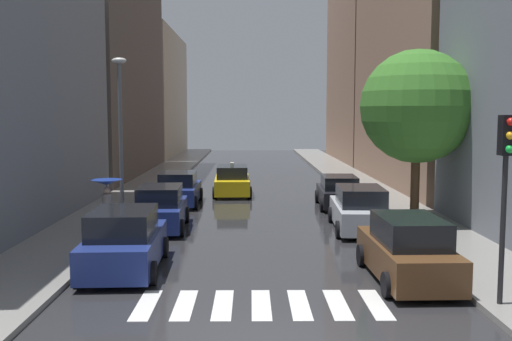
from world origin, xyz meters
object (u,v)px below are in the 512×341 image
(pedestrian_foreground, at_px, (107,193))
(parked_car_right_second, at_px, (360,210))
(traffic_light_right_corner, at_px, (506,167))
(taxi_midroad, at_px, (232,181))
(parked_car_right_nearest, at_px, (407,251))
(parked_car_right_third, at_px, (339,192))
(street_tree_right, at_px, (417,107))
(lamp_post_left, at_px, (120,126))
(parked_car_left_third, at_px, (179,189))
(parked_car_left_nearest, at_px, (124,242))
(parked_car_left_second, at_px, (161,209))

(pedestrian_foreground, bearing_deg, parked_car_right_second, -149.43)
(pedestrian_foreground, distance_m, traffic_light_right_corner, 13.50)
(taxi_midroad, bearing_deg, parked_car_right_nearest, -164.14)
(parked_car_right_third, distance_m, street_tree_right, 6.24)
(parked_car_right_nearest, xyz_separation_m, taxi_midroad, (-5.20, 16.54, -0.06))
(taxi_midroad, bearing_deg, parked_car_right_third, -131.05)
(pedestrian_foreground, relative_size, lamp_post_left, 0.30)
(street_tree_right, height_order, lamp_post_left, street_tree_right)
(taxi_midroad, xyz_separation_m, traffic_light_right_corner, (6.70, -18.92, 2.52))
(parked_car_right_nearest, xyz_separation_m, parked_car_right_third, (0.02, 12.24, -0.10))
(parked_car_right_third, bearing_deg, parked_car_right_second, -178.51)
(parked_car_right_second, bearing_deg, traffic_light_right_corner, -167.92)
(parked_car_right_nearest, distance_m, lamp_post_left, 13.18)
(parked_car_left_third, bearing_deg, taxi_midroad, -36.76)
(parked_car_left_nearest, height_order, taxi_midroad, taxi_midroad)
(pedestrian_foreground, height_order, street_tree_right, street_tree_right)
(parked_car_right_second, distance_m, pedestrian_foreground, 9.48)
(parked_car_right_nearest, relative_size, parked_car_right_third, 1.09)
(parked_car_left_third, height_order, parked_car_right_third, parked_car_left_third)
(taxi_midroad, bearing_deg, parked_car_left_third, 141.88)
(pedestrian_foreground, bearing_deg, parked_car_left_nearest, 132.24)
(parked_car_left_third, height_order, parked_car_right_nearest, parked_car_right_nearest)
(parked_car_right_nearest, relative_size, street_tree_right, 0.65)
(taxi_midroad, xyz_separation_m, pedestrian_foreground, (-4.16, -11.07, 0.87))
(taxi_midroad, height_order, lamp_post_left, lamp_post_left)
(lamp_post_left, bearing_deg, parked_car_right_second, -10.81)
(parked_car_right_nearest, distance_m, parked_car_right_third, 12.24)
(traffic_light_right_corner, bearing_deg, parked_car_right_second, 99.33)
(parked_car_right_nearest, height_order, lamp_post_left, lamp_post_left)
(lamp_post_left, bearing_deg, pedestrian_foreground, -87.37)
(pedestrian_foreground, bearing_deg, taxi_midroad, -87.83)
(parked_car_left_third, xyz_separation_m, taxi_midroad, (2.53, 3.41, 0.00))
(parked_car_left_third, bearing_deg, parked_car_right_nearest, -149.74)
(parked_car_left_nearest, height_order, pedestrian_foreground, pedestrian_foreground)
(parked_car_left_second, height_order, street_tree_right, street_tree_right)
(parked_car_right_nearest, bearing_deg, taxi_midroad, 16.29)
(parked_car_left_nearest, relative_size, parked_car_left_third, 1.03)
(parked_car_left_second, relative_size, traffic_light_right_corner, 1.00)
(taxi_midroad, distance_m, lamp_post_left, 9.61)
(street_tree_right, relative_size, traffic_light_right_corner, 1.60)
(parked_car_right_nearest, height_order, taxi_midroad, taxi_midroad)
(street_tree_right, bearing_deg, taxi_midroad, 132.70)
(parked_car_left_third, xyz_separation_m, lamp_post_left, (-1.77, -4.56, 3.20))
(street_tree_right, xyz_separation_m, traffic_light_right_corner, (-1.01, -10.56, -1.46))
(parked_car_right_second, xyz_separation_m, taxi_midroad, (-5.20, 9.78, -0.03))
(parked_car_right_nearest, distance_m, taxi_midroad, 17.34)
(parked_car_right_third, relative_size, lamp_post_left, 0.63)
(parked_car_left_second, height_order, parked_car_left_third, parked_car_left_second)
(parked_car_left_second, bearing_deg, street_tree_right, -85.51)
(parked_car_right_second, bearing_deg, parked_car_left_second, 91.19)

